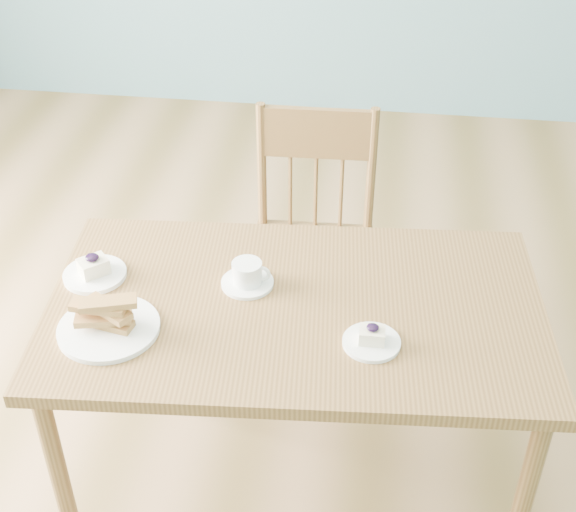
{
  "coord_description": "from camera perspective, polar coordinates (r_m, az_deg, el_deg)",
  "views": [
    {
      "loc": [
        0.16,
        -1.6,
        1.95
      ],
      "look_at": [
        -0.05,
        0.0,
        0.78
      ],
      "focal_mm": 50.0,
      "sensor_mm": 36.0,
      "label": 1
    }
  ],
  "objects": [
    {
      "name": "dining_table",
      "position": [
        2.06,
        0.53,
        -4.86
      ],
      "size": [
        1.3,
        0.81,
        0.67
      ],
      "rotation": [
        0.0,
        0.0,
        0.08
      ],
      "color": "brown",
      "rests_on": "ground"
    },
    {
      "name": "cheesecake_plate_near",
      "position": [
        1.91,
        5.98,
        -5.91
      ],
      "size": [
        0.14,
        0.14,
        0.06
      ],
      "rotation": [
        0.0,
        0.0,
        0.01
      ],
      "color": "white",
      "rests_on": "dining_table"
    },
    {
      "name": "dining_chair",
      "position": [
        2.63,
        1.74,
        1.0
      ],
      "size": [
        0.41,
        0.39,
        0.87
      ],
      "rotation": [
        0.0,
        0.0,
        0.04
      ],
      "color": "brown",
      "rests_on": "ground"
    },
    {
      "name": "cheesecake_plate_far",
      "position": [
        2.16,
        -13.61,
        -1.04
      ],
      "size": [
        0.17,
        0.17,
        0.07
      ],
      "rotation": [
        0.0,
        0.0,
        0.72
      ],
      "color": "white",
      "rests_on": "dining_table"
    },
    {
      "name": "biscotti_plate",
      "position": [
        1.97,
        -12.72,
        -4.52
      ],
      "size": [
        0.25,
        0.25,
        0.1
      ],
      "rotation": [
        0.0,
        0.0,
        -0.12
      ],
      "color": "white",
      "rests_on": "dining_table"
    },
    {
      "name": "room",
      "position": [
        1.71,
        1.8,
        15.32
      ],
      "size": [
        5.01,
        5.01,
        2.71
      ],
      "color": "#A2764B",
      "rests_on": "ground"
    },
    {
      "name": "coffee_cup",
      "position": [
        2.07,
        -2.89,
        -1.39
      ],
      "size": [
        0.14,
        0.14,
        0.07
      ],
      "rotation": [
        0.0,
        0.0,
        0.0
      ],
      "color": "white",
      "rests_on": "dining_table"
    }
  ]
}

